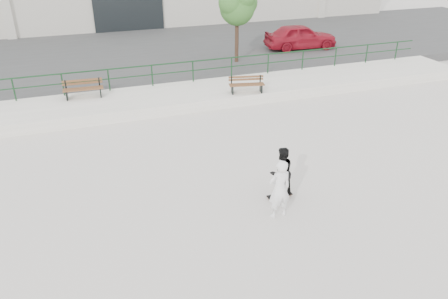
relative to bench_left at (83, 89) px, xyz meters
name	(u,v)px	position (x,y,z in m)	size (l,w,h in m)	color
ground	(267,215)	(4.18, -10.26, -0.89)	(120.00, 120.00, 0.00)	silver
ledge	(180,97)	(4.18, -0.76, -0.64)	(30.00, 3.00, 0.50)	silver
parking_strip	(146,53)	(4.18, 7.74, -0.64)	(60.00, 14.00, 0.50)	#3C3C3C
railing	(173,69)	(4.18, 0.54, 0.35)	(28.00, 0.06, 1.03)	#163E1E
bench_left	(83,89)	(0.00, 0.00, 0.00)	(1.74, 0.59, 0.79)	brown
bench_right	(247,85)	(7.02, -1.81, -0.03)	(1.66, 0.78, 0.74)	brown
tree	(238,4)	(8.50, 3.20, 2.74)	(2.35, 2.09, 4.17)	#3C281E
red_car	(300,36)	(13.27, 4.65, 0.36)	(1.78, 4.42, 1.51)	maroon
skateboard	(280,195)	(4.92, -9.56, -0.82)	(0.78, 0.23, 0.09)	black
standing_skater	(281,172)	(4.92, -9.56, -0.02)	(0.75, 0.59, 1.55)	black
seated_skater	(279,189)	(4.45, -10.40, -0.01)	(0.64, 0.42, 1.75)	white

